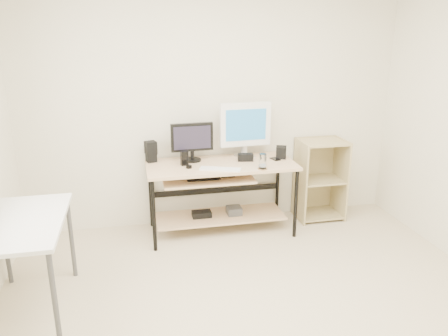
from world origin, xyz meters
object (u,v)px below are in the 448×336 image
side_table (21,231)px  black_monitor (192,140)px  desk (219,183)px  shelf_unit (319,178)px  white_imac (245,126)px  audio_controller (184,158)px

side_table → black_monitor: bearing=40.5°
desk → side_table: bearing=-147.3°
side_table → shelf_unit: bearing=23.3°
side_table → white_imac: size_ratio=1.73×
shelf_unit → white_imac: white_imac is taller
audio_controller → black_monitor: bearing=42.4°
side_table → audio_controller: bearing=39.2°
desk → shelf_unit: 1.19m
desk → white_imac: 0.66m
black_monitor → audio_controller: bearing=-128.8°
desk → black_monitor: 0.52m
shelf_unit → audio_controller: shelf_unit is taller
desk → side_table: size_ratio=1.50×
black_monitor → audio_controller: (-0.10, -0.14, -0.15)m
shelf_unit → audio_controller: bearing=-174.4°
white_imac → side_table: bearing=-151.1°
white_imac → audio_controller: (-0.66, -0.16, -0.26)m
black_monitor → audio_controller: size_ratio=2.94×
shelf_unit → white_imac: bearing=179.2°
side_table → shelf_unit: shelf_unit is taller
black_monitor → desk: bearing=-33.4°
black_monitor → shelf_unit: bearing=-2.0°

